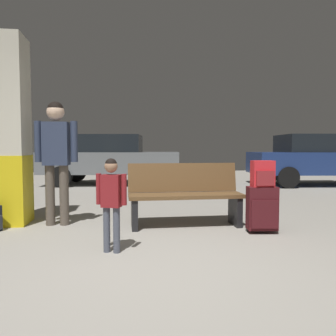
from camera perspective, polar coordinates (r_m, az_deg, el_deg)
The scene contains 9 objects.
ground_plane at distance 7.02m, azimuth -5.19°, elevation -6.08°, with size 18.00×18.00×0.10m, color gray.
structural_pillar at distance 5.36m, azimuth -25.92°, elevation 5.61°, with size 0.57×0.57×2.71m.
bench at distance 4.75m, azimuth 2.91°, elevation -4.61°, with size 1.60×0.54×0.89m.
suitcase at distance 4.52m, azimuth 15.82°, elevation -6.69°, with size 0.40×0.27×0.60m.
backpack_bright at distance 4.47m, azimuth 15.92°, elevation -1.00°, with size 0.29×0.20×0.34m.
child at distance 3.56m, azimuth -9.69°, elevation -4.54°, with size 0.32×0.24×1.00m.
adult at distance 4.99m, azimuth -18.59°, elevation 3.04°, with size 0.60×0.24×1.76m.
parked_car_far at distance 10.36m, azimuth -9.87°, elevation 1.68°, with size 4.29×2.23×1.51m.
parked_car_side at distance 10.99m, azimuth 24.53°, elevation 1.52°, with size 4.26×2.14×1.51m.
Camera 1 is at (-0.30, -2.92, 1.10)m, focal length 35.60 mm.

